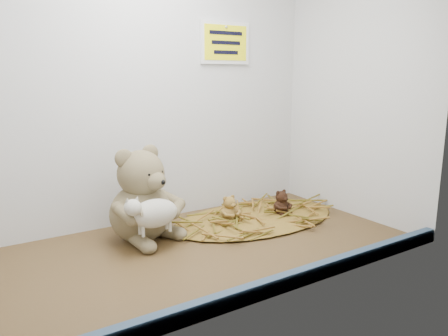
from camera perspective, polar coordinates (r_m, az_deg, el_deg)
alcove_shell at (r=114.08cm, az=-7.12°, el=12.05°), size 120.40×60.20×90.40cm
front_rail at (r=92.42cm, az=4.28°, el=-15.75°), size 119.28×2.20×3.60cm
straw_bed at (r=139.19cm, az=4.14°, el=-6.52°), size 56.27×32.67×1.09cm
main_teddy at (r=121.70cm, az=-10.88°, el=-3.32°), size 27.38×28.07×26.03cm
toy_lamb at (r=114.30cm, az=-9.05°, el=-5.88°), size 16.25×9.92×10.50cm
mini_teddy_tan at (r=134.05cm, az=0.68°, el=-5.18°), size 7.14×7.46×8.03cm
mini_teddy_brown at (r=142.07cm, az=7.46°, el=-4.31°), size 7.08×7.38×7.86cm
wall_sign at (r=146.98cm, az=0.13°, el=16.04°), size 16.00×1.20×11.00cm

